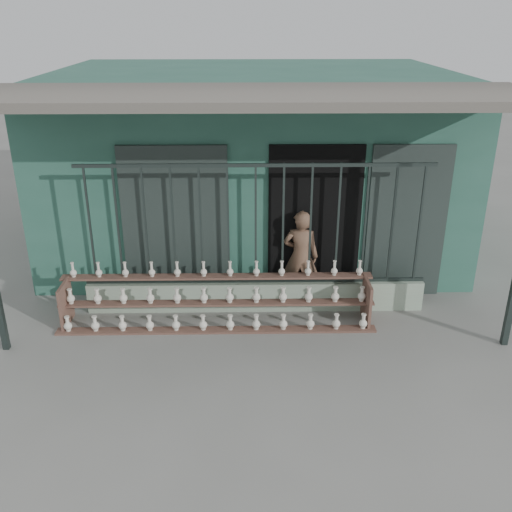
{
  "coord_description": "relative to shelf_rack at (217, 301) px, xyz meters",
  "views": [
    {
      "loc": [
        -0.13,
        -6.33,
        4.14
      ],
      "look_at": [
        0.0,
        1.0,
        1.0
      ],
      "focal_mm": 40.0,
      "sensor_mm": 36.0,
      "label": 1
    }
  ],
  "objects": [
    {
      "name": "security_fence",
      "position": [
        0.56,
        0.41,
        0.99
      ],
      "size": [
        5.0,
        0.04,
        1.8
      ],
      "color": "#283330",
      "rests_on": "parapet_wall"
    },
    {
      "name": "ground",
      "position": [
        0.56,
        -0.89,
        -0.36
      ],
      "size": [
        60.0,
        60.0,
        0.0
      ],
      "primitive_type": "plane",
      "color": "slate"
    },
    {
      "name": "parapet_wall",
      "position": [
        0.56,
        0.41,
        -0.14
      ],
      "size": [
        5.0,
        0.2,
        0.45
      ],
      "primitive_type": "cube",
      "color": "#97AD94",
      "rests_on": "ground"
    },
    {
      "name": "shelf_rack",
      "position": [
        0.0,
        0.0,
        0.0
      ],
      "size": [
        4.5,
        0.68,
        0.85
      ],
      "color": "brown",
      "rests_on": "ground"
    },
    {
      "name": "elderly_woman",
      "position": [
        1.25,
        0.72,
        0.37
      ],
      "size": [
        0.59,
        0.44,
        1.46
      ],
      "primitive_type": "imported",
      "rotation": [
        0.0,
        0.0,
        2.96
      ],
      "color": "brown",
      "rests_on": "ground"
    },
    {
      "name": "workshop_building",
      "position": [
        0.57,
        3.34,
        1.26
      ],
      "size": [
        7.4,
        6.6,
        3.21
      ],
      "color": "#2B5B4B",
      "rests_on": "ground"
    }
  ]
}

